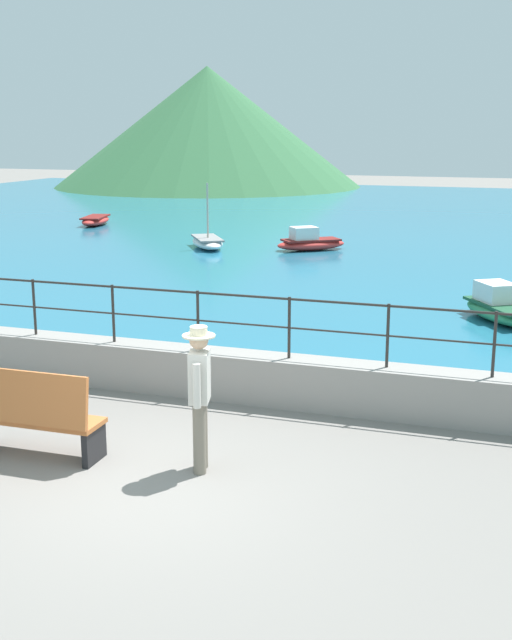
# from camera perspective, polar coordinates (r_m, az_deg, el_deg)

# --- Properties ---
(ground_plane) EXTENTS (120.00, 120.00, 0.00)m
(ground_plane) POSITION_cam_1_polar(r_m,az_deg,el_deg) (9.50, -7.61, -11.39)
(ground_plane) COLOR slate
(promenade_wall) EXTENTS (20.00, 0.56, 0.70)m
(promenade_wall) POSITION_cam_1_polar(r_m,az_deg,el_deg) (12.12, -0.92, -3.96)
(promenade_wall) COLOR gray
(promenade_wall) RESTS_ON ground
(railing) EXTENTS (18.44, 0.04, 0.90)m
(railing) POSITION_cam_1_polar(r_m,az_deg,el_deg) (11.87, -0.94, 0.47)
(railing) COLOR #282623
(railing) RESTS_ON promenade_wall
(lake_water) EXTENTS (64.00, 44.32, 0.06)m
(lake_water) POSITION_cam_1_polar(r_m,az_deg,el_deg) (33.98, 12.23, 6.41)
(lake_water) COLOR #236B89
(lake_water) RESTS_ON ground
(hill_main) EXTENTS (20.57, 20.57, 7.83)m
(hill_main) POSITION_cam_1_polar(r_m,az_deg,el_deg) (55.91, -3.38, 13.28)
(hill_main) COLOR #33663D
(hill_main) RESTS_ON ground
(bench_main) EXTENTS (1.71, 0.58, 1.13)m
(bench_main) POSITION_cam_1_polar(r_m,az_deg,el_deg) (10.35, -15.42, -6.32)
(bench_main) COLOR #B76633
(bench_main) RESTS_ON ground
(person_walking) EXTENTS (0.38, 0.55, 1.75)m
(person_walking) POSITION_cam_1_polar(r_m,az_deg,el_deg) (9.49, -3.95, -4.98)
(person_walking) COLOR slate
(person_walking) RESTS_ON ground
(boat_0) EXTENTS (2.01, 2.42, 2.12)m
(boat_0) POSITION_cam_1_polar(r_m,az_deg,el_deg) (26.98, -3.41, 5.46)
(boat_0) COLOR white
(boat_0) RESTS_ON lake_water
(boat_1) EXTENTS (2.02, 2.42, 0.76)m
(boat_1) POSITION_cam_1_polar(r_m,az_deg,el_deg) (17.52, 16.66, 0.82)
(boat_1) COLOR #338C59
(boat_1) RESTS_ON lake_water
(boat_2) EXTENTS (1.42, 2.45, 0.36)m
(boat_2) POSITION_cam_1_polar(r_m,az_deg,el_deg) (33.95, -11.14, 6.84)
(boat_2) COLOR red
(boat_2) RESTS_ON lake_water
(boat_3) EXTENTS (2.37, 2.12, 0.76)m
(boat_3) POSITION_cam_1_polar(r_m,az_deg,el_deg) (26.52, 3.76, 5.46)
(boat_3) COLOR red
(boat_3) RESTS_ON lake_water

